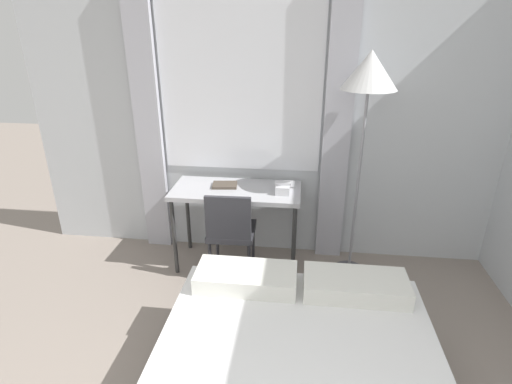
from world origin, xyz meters
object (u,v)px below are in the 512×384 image
object	(u,v)px
desk_chair	(231,229)
standing_lamp	(369,81)
desk	(236,196)
book	(225,185)
telephone	(283,188)

from	to	relation	value
desk_chair	standing_lamp	distance (m)	1.64
desk	book	world-z (taller)	book
standing_lamp	telephone	bearing A→B (deg)	-178.77
desk	telephone	xyz separation A→B (m)	(0.41, -0.03, 0.12)
desk_chair	standing_lamp	bearing A→B (deg)	9.22
desk	telephone	bearing A→B (deg)	-3.94
desk_chair	desk	bearing A→B (deg)	83.61
desk	desk_chair	bearing A→B (deg)	-94.78
desk	desk_chair	size ratio (longest dim) A/B	1.36
book	desk	bearing A→B (deg)	-21.67
desk	book	distance (m)	0.15
standing_lamp	book	bearing A→B (deg)	177.07
telephone	standing_lamp	bearing A→B (deg)	1.23
book	standing_lamp	bearing A→B (deg)	-2.93
desk_chair	telephone	distance (m)	0.57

